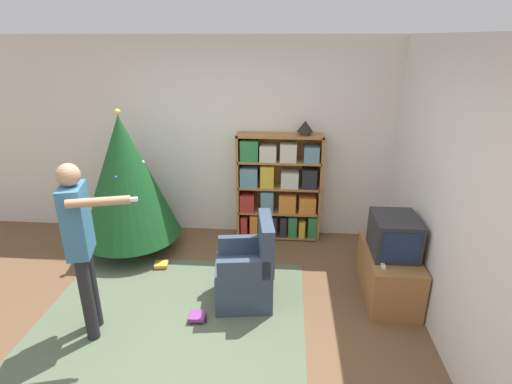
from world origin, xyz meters
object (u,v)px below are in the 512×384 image
at_px(christmas_tree, 126,178).
at_px(standing_person, 81,238).
at_px(armchair, 247,273).
at_px(table_lamp, 305,127).
at_px(bookshelf, 278,189).
at_px(television, 394,235).

xyz_separation_m(christmas_tree, standing_person, (0.21, -1.53, -0.01)).
xyz_separation_m(armchair, table_lamp, (0.58, 1.45, 1.21)).
distance_m(armchair, standing_person, 1.61).
distance_m(bookshelf, television, 1.73).
relative_size(bookshelf, standing_person, 0.87).
distance_m(christmas_tree, armchair, 1.95).
xyz_separation_m(television, standing_person, (-2.82, -0.78, 0.26)).
bearing_deg(bookshelf, standing_person, -128.57).
distance_m(television, standing_person, 2.94).
height_order(television, christmas_tree, christmas_tree).
distance_m(bookshelf, armchair, 1.52).
height_order(bookshelf, television, bookshelf).
relative_size(standing_person, table_lamp, 8.17).
bearing_deg(television, armchair, -172.21).
relative_size(television, armchair, 0.57).
bearing_deg(standing_person, armchair, 97.59).
bearing_deg(table_lamp, standing_person, -133.64).
distance_m(bookshelf, standing_person, 2.61).
bearing_deg(armchair, television, 89.90).
bearing_deg(television, table_lamp, 125.09).
bearing_deg(armchair, bookshelf, 162.01).
bearing_deg(christmas_tree, bookshelf, 15.22).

